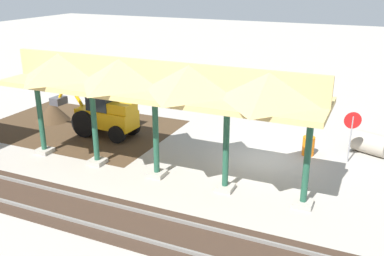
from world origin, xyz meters
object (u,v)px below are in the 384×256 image
(concrete_pipe, at_px, (371,143))
(traffic_barrel, at_px, (308,146))
(backhoe, at_px, (104,112))
(stop_sign, at_px, (352,126))

(concrete_pipe, distance_m, traffic_barrel, 2.99)
(backhoe, bearing_deg, traffic_barrel, -170.91)
(concrete_pipe, relative_size, traffic_barrel, 2.01)
(backhoe, relative_size, concrete_pipe, 2.87)
(backhoe, bearing_deg, stop_sign, -172.64)
(stop_sign, xyz_separation_m, concrete_pipe, (-0.86, -1.47, -1.20))
(backhoe, distance_m, traffic_barrel, 10.40)
(traffic_barrel, bearing_deg, concrete_pipe, -152.42)
(stop_sign, xyz_separation_m, backhoe, (12.02, 1.55, -0.44))
(stop_sign, bearing_deg, traffic_barrel, -2.68)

